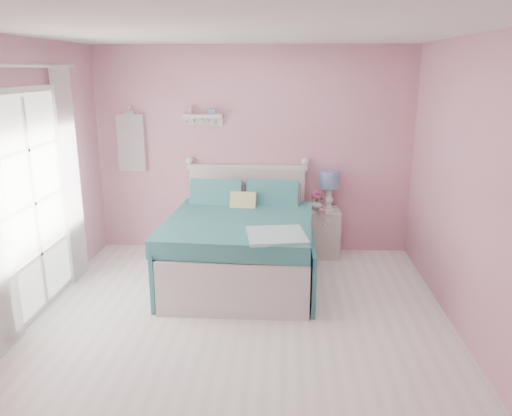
# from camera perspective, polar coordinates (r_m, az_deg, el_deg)

# --- Properties ---
(floor) EXTENTS (4.50, 4.50, 0.00)m
(floor) POSITION_cam_1_polar(r_m,az_deg,el_deg) (4.66, -2.16, -14.12)
(floor) COLOR white
(floor) RESTS_ON ground
(room_shell) EXTENTS (4.50, 4.50, 4.50)m
(room_shell) POSITION_cam_1_polar(r_m,az_deg,el_deg) (4.11, -2.39, 5.40)
(room_shell) COLOR #CF838E
(room_shell) RESTS_ON floor
(bed) EXTENTS (1.64, 2.00, 1.14)m
(bed) POSITION_cam_1_polar(r_m,az_deg,el_deg) (5.65, -1.74, -4.22)
(bed) COLOR silver
(bed) RESTS_ON floor
(nightstand) EXTENTS (0.42, 0.41, 0.60)m
(nightstand) POSITION_cam_1_polar(r_m,az_deg,el_deg) (6.39, 7.61, -2.82)
(nightstand) COLOR beige
(nightstand) RESTS_ON floor
(table_lamp) EXTENTS (0.24, 0.24, 0.48)m
(table_lamp) POSITION_cam_1_polar(r_m,az_deg,el_deg) (6.32, 8.37, 2.91)
(table_lamp) COLOR white
(table_lamp) RESTS_ON nightstand
(vase) EXTENTS (0.16, 0.16, 0.15)m
(vase) POSITION_cam_1_polar(r_m,az_deg,el_deg) (6.28, 6.94, 0.45)
(vase) COLOR silver
(vase) RESTS_ON nightstand
(teacup) EXTENTS (0.11, 0.11, 0.08)m
(teacup) POSITION_cam_1_polar(r_m,az_deg,el_deg) (6.13, 7.42, -0.32)
(teacup) COLOR #C48493
(teacup) RESTS_ON nightstand
(roses) EXTENTS (0.14, 0.11, 0.12)m
(roses) POSITION_cam_1_polar(r_m,az_deg,el_deg) (6.25, 6.96, 1.46)
(roses) COLOR #C7447D
(roses) RESTS_ON vase
(wall_shelf) EXTENTS (0.50, 0.15, 0.25)m
(wall_shelf) POSITION_cam_1_polar(r_m,az_deg,el_deg) (6.33, -6.15, 10.31)
(wall_shelf) COLOR silver
(wall_shelf) RESTS_ON room_shell
(hanging_dress) EXTENTS (0.34, 0.03, 0.72)m
(hanging_dress) POSITION_cam_1_polar(r_m,az_deg,el_deg) (6.57, -14.10, 7.19)
(hanging_dress) COLOR white
(hanging_dress) RESTS_ON room_shell
(french_door) EXTENTS (0.04, 1.32, 2.16)m
(french_door) POSITION_cam_1_polar(r_m,az_deg,el_deg) (5.18, -24.10, 0.40)
(french_door) COLOR silver
(french_door) RESTS_ON floor
(curtain_far) EXTENTS (0.04, 0.40, 2.32)m
(curtain_far) POSITION_cam_1_polar(r_m,az_deg,el_deg) (5.78, -20.47, 3.35)
(curtain_far) COLOR white
(curtain_far) RESTS_ON floor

